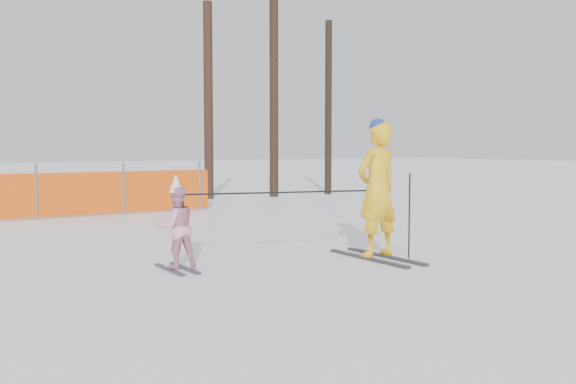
# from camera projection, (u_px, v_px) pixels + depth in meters

# --- Properties ---
(ground) EXTENTS (120.00, 120.00, 0.00)m
(ground) POSITION_uv_depth(u_px,v_px,m) (308.00, 266.00, 8.83)
(ground) COLOR white
(ground) RESTS_ON ground
(adult) EXTENTS (0.76, 1.71, 2.06)m
(adult) POSITION_uv_depth(u_px,v_px,m) (377.00, 189.00, 9.37)
(adult) COLOR black
(adult) RESTS_ON ground
(child) EXTENTS (0.54, 0.91, 1.29)m
(child) POSITION_uv_depth(u_px,v_px,m) (176.00, 226.00, 8.55)
(child) COLOR black
(child) RESTS_ON ground
(ski_poles) EXTENTS (3.17, 0.97, 1.26)m
(ski_poles) POSITION_uv_depth(u_px,v_px,m) (324.00, 200.00, 9.12)
(ski_poles) COLOR black
(ski_poles) RESTS_ON ground
(tree_trunks) EXTENTS (4.58, 0.68, 6.42)m
(tree_trunks) POSITION_uv_depth(u_px,v_px,m) (265.00, 102.00, 20.74)
(tree_trunks) COLOR black
(tree_trunks) RESTS_ON ground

